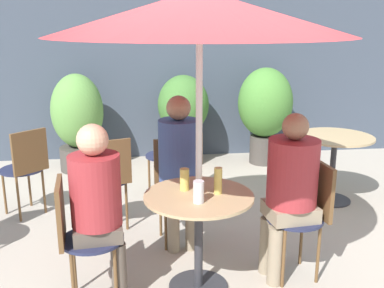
% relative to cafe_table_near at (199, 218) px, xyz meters
% --- Properties ---
extents(storefront_wall, '(10.00, 0.06, 3.00)m').
position_rel_cafe_table_near_xyz_m(storefront_wall, '(0.16, 3.34, 0.96)').
color(storefront_wall, '#3D4756').
rests_on(storefront_wall, ground_plane).
extents(cafe_table_near, '(0.75, 0.75, 0.71)m').
position_rel_cafe_table_near_xyz_m(cafe_table_near, '(0.00, 0.00, 0.00)').
color(cafe_table_near, '#2D2D33').
rests_on(cafe_table_near, ground_plane).
extents(cafe_table_far, '(0.79, 0.79, 0.71)m').
position_rel_cafe_table_near_xyz_m(cafe_table_far, '(1.61, 1.45, 0.01)').
color(cafe_table_far, '#2D2D33').
rests_on(cafe_table_far, ground_plane).
extents(bistro_chair_0, '(0.43, 0.41, 0.88)m').
position_rel_cafe_table_near_xyz_m(bistro_chair_0, '(0.81, 0.09, 0.00)').
color(bistro_chair_0, '#232847').
rests_on(bistro_chair_0, ground_plane).
extents(bistro_chair_1, '(0.41, 0.43, 0.88)m').
position_rel_cafe_table_near_xyz_m(bistro_chair_1, '(-0.09, 0.81, 0.00)').
color(bistro_chair_1, '#232847').
rests_on(bistro_chair_1, ground_plane).
extents(bistro_chair_2, '(0.43, 0.41, 0.88)m').
position_rel_cafe_table_near_xyz_m(bistro_chair_2, '(-0.81, -0.09, 0.00)').
color(bistro_chair_2, '#232847').
rests_on(bistro_chair_2, ground_plane).
extents(bistro_chair_3, '(0.44, 0.45, 0.88)m').
position_rel_cafe_table_near_xyz_m(bistro_chair_3, '(-0.67, 1.00, 0.00)').
color(bistro_chair_3, '#232847').
rests_on(bistro_chair_3, ground_plane).
extents(bistro_chair_5, '(0.46, 0.44, 0.88)m').
position_rel_cafe_table_near_xyz_m(bistro_chair_5, '(-0.05, 1.75, 0.00)').
color(bistro_chair_5, '#232847').
rests_on(bistro_chair_5, ground_plane).
extents(bistro_chair_6, '(0.47, 0.47, 0.88)m').
position_rel_cafe_table_near_xyz_m(bistro_chair_6, '(-1.48, 1.41, 0.00)').
color(bistro_chair_6, '#232847').
rests_on(bistro_chair_6, ground_plane).
extents(seated_person_0, '(0.39, 0.36, 1.25)m').
position_rel_cafe_table_near_xyz_m(seated_person_0, '(0.66, 0.07, 0.20)').
color(seated_person_0, gray).
rests_on(seated_person_0, ground_plane).
extents(seated_person_1, '(0.34, 0.36, 1.29)m').
position_rel_cafe_table_near_xyz_m(seated_person_1, '(-0.07, 0.67, 0.23)').
color(seated_person_1, gray).
rests_on(seated_person_1, ground_plane).
extents(seated_person_2, '(0.35, 0.33, 1.24)m').
position_rel_cafe_table_near_xyz_m(seated_person_2, '(-0.67, -0.07, 0.21)').
color(seated_person_2, brown).
rests_on(seated_person_2, ground_plane).
extents(beer_glass_0, '(0.07, 0.07, 0.16)m').
position_rel_cafe_table_near_xyz_m(beer_glass_0, '(-0.09, 0.10, 0.25)').
color(beer_glass_0, '#DBC65B').
rests_on(beer_glass_0, cafe_table_near).
extents(beer_glass_1, '(0.07, 0.07, 0.15)m').
position_rel_cafe_table_near_xyz_m(beer_glass_1, '(-0.02, -0.13, 0.25)').
color(beer_glass_1, silver).
rests_on(beer_glass_1, cafe_table_near).
extents(beer_glass_2, '(0.06, 0.06, 0.18)m').
position_rel_cafe_table_near_xyz_m(beer_glass_2, '(0.13, 0.01, 0.27)').
color(beer_glass_2, '#DBC65B').
rests_on(beer_glass_2, cafe_table_near).
extents(potted_plant_0, '(0.65, 0.65, 1.23)m').
position_rel_cafe_table_near_xyz_m(potted_plant_0, '(-1.17, 2.83, 0.13)').
color(potted_plant_0, '#47423D').
rests_on(potted_plant_0, ground_plane).
extents(potted_plant_1, '(0.67, 0.67, 1.19)m').
position_rel_cafe_table_near_xyz_m(potted_plant_1, '(0.18, 2.94, 0.12)').
color(potted_plant_1, '#93664C').
rests_on(potted_plant_1, ground_plane).
extents(potted_plant_2, '(0.71, 0.71, 1.28)m').
position_rel_cafe_table_near_xyz_m(potted_plant_2, '(1.25, 2.84, 0.23)').
color(potted_plant_2, '#47423D').
rests_on(potted_plant_2, ground_plane).
extents(umbrella, '(1.91, 1.91, 2.04)m').
position_rel_cafe_table_near_xyz_m(umbrella, '(0.00, -0.00, 1.36)').
color(umbrella, silver).
rests_on(umbrella, ground_plane).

